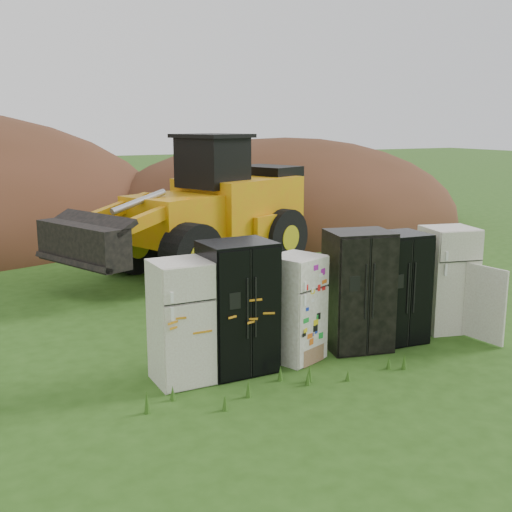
{
  "coord_description": "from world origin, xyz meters",
  "views": [
    {
      "loc": [
        -5.33,
        -7.87,
        3.5
      ],
      "look_at": [
        -0.25,
        2.0,
        1.18
      ],
      "focal_mm": 45.0,
      "sensor_mm": 36.0,
      "label": 1
    }
  ],
  "objects_px": {
    "fridge_sticker": "(295,308)",
    "fridge_black_right": "(396,288)",
    "fridge_black_side": "(238,307)",
    "fridge_open_door": "(447,279)",
    "fridge_dark_mid": "(358,290)",
    "wheel_loader": "(188,205)",
    "fridge_leftmost": "(181,322)"
  },
  "relations": [
    {
      "from": "fridge_leftmost",
      "to": "fridge_dark_mid",
      "type": "height_order",
      "value": "fridge_dark_mid"
    },
    {
      "from": "fridge_leftmost",
      "to": "fridge_dark_mid",
      "type": "bearing_deg",
      "value": -0.43
    },
    {
      "from": "fridge_open_door",
      "to": "wheel_loader",
      "type": "height_order",
      "value": "wheel_loader"
    },
    {
      "from": "fridge_dark_mid",
      "to": "fridge_black_right",
      "type": "bearing_deg",
      "value": 13.27
    },
    {
      "from": "fridge_leftmost",
      "to": "wheel_loader",
      "type": "height_order",
      "value": "wheel_loader"
    },
    {
      "from": "fridge_black_side",
      "to": "fridge_sticker",
      "type": "distance_m",
      "value": 0.96
    },
    {
      "from": "fridge_leftmost",
      "to": "fridge_dark_mid",
      "type": "distance_m",
      "value": 2.93
    },
    {
      "from": "fridge_leftmost",
      "to": "fridge_sticker",
      "type": "relative_size",
      "value": 1.06
    },
    {
      "from": "fridge_black_side",
      "to": "fridge_dark_mid",
      "type": "relative_size",
      "value": 1.0
    },
    {
      "from": "fridge_black_right",
      "to": "fridge_sticker",
      "type": "bearing_deg",
      "value": -175.59
    },
    {
      "from": "fridge_black_side",
      "to": "fridge_black_right",
      "type": "height_order",
      "value": "fridge_black_side"
    },
    {
      "from": "fridge_dark_mid",
      "to": "fridge_open_door",
      "type": "distance_m",
      "value": 1.9
    },
    {
      "from": "fridge_dark_mid",
      "to": "fridge_open_door",
      "type": "height_order",
      "value": "fridge_dark_mid"
    },
    {
      "from": "fridge_black_side",
      "to": "fridge_open_door",
      "type": "xyz_separation_m",
      "value": [
        3.96,
        0.03,
        -0.05
      ]
    },
    {
      "from": "fridge_sticker",
      "to": "fridge_black_side",
      "type": "bearing_deg",
      "value": 158.18
    },
    {
      "from": "fridge_sticker",
      "to": "fridge_black_right",
      "type": "bearing_deg",
      "value": -21.99
    },
    {
      "from": "fridge_open_door",
      "to": "wheel_loader",
      "type": "distance_m",
      "value": 6.44
    },
    {
      "from": "fridge_black_side",
      "to": "wheel_loader",
      "type": "xyz_separation_m",
      "value": [
        1.6,
        5.98,
        0.68
      ]
    },
    {
      "from": "fridge_dark_mid",
      "to": "wheel_loader",
      "type": "bearing_deg",
      "value": 107.34
    },
    {
      "from": "fridge_black_side",
      "to": "wheel_loader",
      "type": "bearing_deg",
      "value": 74.41
    },
    {
      "from": "fridge_black_side",
      "to": "fridge_open_door",
      "type": "distance_m",
      "value": 3.96
    },
    {
      "from": "fridge_dark_mid",
      "to": "fridge_leftmost",
      "type": "bearing_deg",
      "value": -167.37
    },
    {
      "from": "fridge_black_side",
      "to": "fridge_black_right",
      "type": "bearing_deg",
      "value": -1.06
    },
    {
      "from": "fridge_leftmost",
      "to": "fridge_sticker",
      "type": "bearing_deg",
      "value": 0.06
    },
    {
      "from": "fridge_black_side",
      "to": "fridge_open_door",
      "type": "height_order",
      "value": "fridge_black_side"
    },
    {
      "from": "fridge_black_right",
      "to": "fridge_open_door",
      "type": "distance_m",
      "value": 1.15
    },
    {
      "from": "fridge_leftmost",
      "to": "fridge_black_right",
      "type": "bearing_deg",
      "value": -0.3
    },
    {
      "from": "fridge_leftmost",
      "to": "wheel_loader",
      "type": "relative_size",
      "value": 0.25
    },
    {
      "from": "fridge_black_right",
      "to": "fridge_dark_mid",
      "type": "bearing_deg",
      "value": -174.73
    },
    {
      "from": "fridge_black_right",
      "to": "fridge_open_door",
      "type": "height_order",
      "value": "fridge_black_right"
    },
    {
      "from": "fridge_sticker",
      "to": "fridge_open_door",
      "type": "relative_size",
      "value": 0.9
    },
    {
      "from": "fridge_dark_mid",
      "to": "wheel_loader",
      "type": "distance_m",
      "value": 6.07
    }
  ]
}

